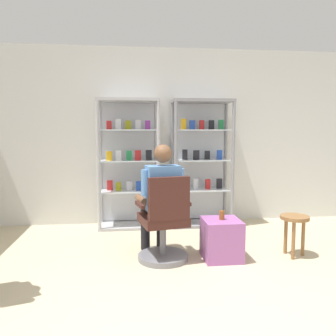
% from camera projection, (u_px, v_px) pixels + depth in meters
% --- Properties ---
extents(ground_plane, '(7.20, 7.20, 0.00)m').
position_uv_depth(ground_plane, '(205.00, 323.00, 2.58)').
color(ground_plane, '#C6B793').
extents(back_wall, '(6.00, 0.10, 2.70)m').
position_uv_depth(back_wall, '(164.00, 137.00, 5.40)').
color(back_wall, silver).
rests_on(back_wall, ground).
extents(display_cabinet_left, '(0.90, 0.45, 1.90)m').
position_uv_depth(display_cabinet_left, '(129.00, 163.00, 5.14)').
color(display_cabinet_left, '#B7B7BC').
rests_on(display_cabinet_left, ground).
extents(display_cabinet_right, '(0.90, 0.45, 1.90)m').
position_uv_depth(display_cabinet_right, '(201.00, 162.00, 5.27)').
color(display_cabinet_right, gray).
rests_on(display_cabinet_right, ground).
extents(office_chair, '(0.61, 0.57, 0.96)m').
position_uv_depth(office_chair, '(164.00, 226.00, 3.76)').
color(office_chair, slate).
rests_on(office_chair, ground).
extents(seated_shopkeeper, '(0.54, 0.61, 1.29)m').
position_uv_depth(seated_shopkeeper, '(160.00, 195.00, 3.88)').
color(seated_shopkeeper, black).
rests_on(seated_shopkeeper, ground).
extents(storage_crate, '(0.41, 0.42, 0.45)m').
position_uv_depth(storage_crate, '(221.00, 239.00, 3.86)').
color(storage_crate, '#9E599E').
rests_on(storage_crate, ground).
extents(tea_glass, '(0.06, 0.06, 0.10)m').
position_uv_depth(tea_glass, '(222.00, 215.00, 3.84)').
color(tea_glass, brown).
rests_on(tea_glass, storage_crate).
extents(wooden_stool, '(0.32, 0.32, 0.47)m').
position_uv_depth(wooden_stool, '(295.00, 224.00, 3.93)').
color(wooden_stool, olive).
rests_on(wooden_stool, ground).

